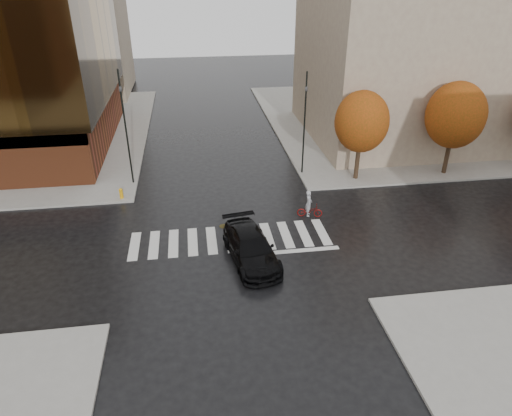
# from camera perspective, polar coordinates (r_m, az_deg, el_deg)

# --- Properties ---
(ground) EXTENTS (120.00, 120.00, 0.00)m
(ground) POSITION_cam_1_polar(r_m,az_deg,el_deg) (26.38, -3.11, -4.44)
(ground) COLOR black
(ground) RESTS_ON ground
(sidewalk_ne) EXTENTS (30.00, 30.00, 0.15)m
(sidewalk_ne) POSITION_cam_1_polar(r_m,az_deg,el_deg) (50.79, 19.10, 10.55)
(sidewalk_ne) COLOR gray
(sidewalk_ne) RESTS_ON ground
(crosswalk) EXTENTS (12.00, 3.00, 0.01)m
(crosswalk) POSITION_cam_1_polar(r_m,az_deg,el_deg) (26.80, -3.22, -3.85)
(crosswalk) COLOR silver
(crosswalk) RESTS_ON ground
(building_ne_tan) EXTENTS (16.00, 16.00, 18.00)m
(building_ne_tan) POSITION_cam_1_polar(r_m,az_deg,el_deg) (43.70, 18.42, 20.28)
(building_ne_tan) COLOR gray
(building_ne_tan) RESTS_ON sidewalk_ne
(building_nw_far) EXTENTS (14.00, 12.00, 20.00)m
(building_nw_far) POSITION_cam_1_polar(r_m,az_deg,el_deg) (60.96, -23.60, 22.33)
(building_nw_far) COLOR gray
(building_nw_far) RESTS_ON sidewalk_nw
(tree_ne_a) EXTENTS (3.80, 3.80, 6.50)m
(tree_ne_a) POSITION_cam_1_polar(r_m,az_deg,el_deg) (33.27, 13.08, 10.45)
(tree_ne_a) COLOR #2E2314
(tree_ne_a) RESTS_ON sidewalk_ne
(tree_ne_b) EXTENTS (4.20, 4.20, 6.89)m
(tree_ne_b) POSITION_cam_1_polar(r_m,az_deg,el_deg) (36.30, 23.68, 10.57)
(tree_ne_b) COLOR #2E2314
(tree_ne_b) RESTS_ON sidewalk_ne
(sedan) EXTENTS (3.03, 5.72, 1.58)m
(sedan) POSITION_cam_1_polar(r_m,az_deg,el_deg) (24.53, -0.64, -4.97)
(sedan) COLOR black
(sedan) RESTS_ON ground
(cyclist) EXTENTS (1.67, 0.91, 1.80)m
(cyclist) POSITION_cam_1_polar(r_m,az_deg,el_deg) (28.96, 6.69, 0.00)
(cyclist) COLOR maroon
(cyclist) RESTS_ON ground
(traffic_light_nw) EXTENTS (0.25, 0.23, 8.07)m
(traffic_light_nw) POSITION_cam_1_polar(r_m,az_deg,el_deg) (32.84, -16.11, 10.55)
(traffic_light_nw) COLOR black
(traffic_light_nw) RESTS_ON sidewalk_nw
(traffic_light_ne) EXTENTS (0.21, 0.23, 7.55)m
(traffic_light_ne) POSITION_cam_1_polar(r_m,az_deg,el_deg) (33.62, 6.12, 11.24)
(traffic_light_ne) COLOR black
(traffic_light_ne) RESTS_ON sidewalk_ne
(fire_hydrant) EXTENTS (0.26, 0.26, 0.74)m
(fire_hydrant) POSITION_cam_1_polar(r_m,az_deg,el_deg) (32.14, -16.51, 1.84)
(fire_hydrant) COLOR orange
(fire_hydrant) RESTS_ON sidewalk_nw
(manhole) EXTENTS (0.64, 0.64, 0.01)m
(manhole) POSITION_cam_1_polar(r_m,az_deg,el_deg) (28.06, -4.06, -2.28)
(manhole) COLOR #3E3516
(manhole) RESTS_ON ground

